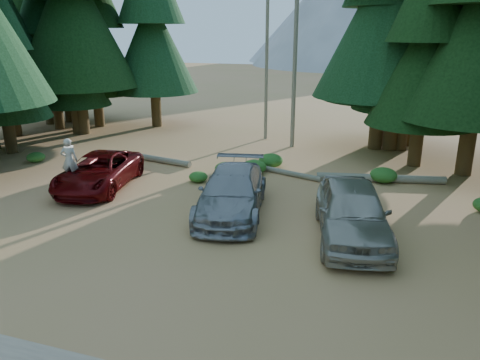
# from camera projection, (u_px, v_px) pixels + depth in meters

# --- Properties ---
(ground) EXTENTS (160.00, 160.00, 0.00)m
(ground) POSITION_uv_depth(u_px,v_px,m) (164.00, 252.00, 14.13)
(ground) COLOR #B18A4B
(ground) RESTS_ON ground
(forest_belt_north) EXTENTS (36.00, 7.00, 22.00)m
(forest_belt_north) POSITION_uv_depth(u_px,v_px,m) (280.00, 144.00, 27.69)
(forest_belt_north) COLOR black
(forest_belt_north) RESTS_ON ground
(snag_front) EXTENTS (0.24, 0.24, 12.00)m
(snag_front) POSITION_uv_depth(u_px,v_px,m) (296.00, 38.00, 25.17)
(snag_front) COLOR #716C5A
(snag_front) RESTS_ON ground
(snag_back) EXTENTS (0.20, 0.20, 10.00)m
(snag_back) POSITION_uv_depth(u_px,v_px,m) (267.00, 55.00, 27.43)
(snag_back) COLOR #716C5A
(snag_back) RESTS_ON ground
(red_pickup) EXTENTS (3.31, 5.56, 1.45)m
(red_pickup) POSITION_uv_depth(u_px,v_px,m) (99.00, 171.00, 19.71)
(red_pickup) COLOR #540708
(red_pickup) RESTS_ON ground
(silver_minivan_center) EXTENTS (3.31, 5.88, 1.61)m
(silver_minivan_center) POSITION_uv_depth(u_px,v_px,m) (232.00, 192.00, 16.92)
(silver_minivan_center) COLOR gray
(silver_minivan_center) RESTS_ON ground
(silver_minivan_right) EXTENTS (3.22, 5.69, 1.83)m
(silver_minivan_right) POSITION_uv_depth(u_px,v_px,m) (352.00, 211.00, 14.83)
(silver_minivan_right) COLOR #A8A395
(silver_minivan_right) RESTS_ON ground
(frisbee_player) EXTENTS (0.78, 0.65, 1.82)m
(frisbee_player) POSITION_uv_depth(u_px,v_px,m) (69.00, 160.00, 18.77)
(frisbee_player) COLOR beige
(frisbee_player) RESTS_ON ground
(log_left) EXTENTS (4.33, 1.19, 0.31)m
(log_left) POSITION_uv_depth(u_px,v_px,m) (155.00, 159.00, 23.81)
(log_left) COLOR #716C5A
(log_left) RESTS_ON ground
(log_mid) EXTENTS (2.93, 1.20, 0.25)m
(log_mid) POSITION_uv_depth(u_px,v_px,m) (292.00, 174.00, 21.44)
(log_mid) COLOR #716C5A
(log_mid) RESTS_ON ground
(log_right) EXTENTS (5.50, 1.46, 0.35)m
(log_right) POSITION_uv_depth(u_px,v_px,m) (380.00, 178.00, 20.60)
(log_right) COLOR #716C5A
(log_right) RESTS_ON ground
(shrub_far_left) EXTENTS (0.85, 0.85, 0.47)m
(shrub_far_left) POSITION_uv_depth(u_px,v_px,m) (97.00, 168.00, 21.94)
(shrub_far_left) COLOR #1D5C1B
(shrub_far_left) RESTS_ON ground
(shrub_left) EXTENTS (0.83, 0.83, 0.46)m
(shrub_left) POSITION_uv_depth(u_px,v_px,m) (198.00, 177.00, 20.63)
(shrub_left) COLOR #1D5C1B
(shrub_left) RESTS_ON ground
(shrub_center_left) EXTENTS (1.03, 1.03, 0.57)m
(shrub_center_left) POSITION_uv_depth(u_px,v_px,m) (226.00, 168.00, 21.71)
(shrub_center_left) COLOR #1D5C1B
(shrub_center_left) RESTS_ON ground
(shrub_center_right) EXTENTS (1.16, 1.16, 0.64)m
(shrub_center_right) POSITION_uv_depth(u_px,v_px,m) (254.00, 167.00, 21.80)
(shrub_center_right) COLOR #1D5C1B
(shrub_center_right) RESTS_ON ground
(shrub_right) EXTENTS (1.19, 1.19, 0.66)m
(shrub_right) POSITION_uv_depth(u_px,v_px,m) (271.00, 160.00, 22.86)
(shrub_right) COLOR #1D5C1B
(shrub_right) RESTS_ON ground
(shrub_far_right) EXTENTS (1.18, 1.18, 0.65)m
(shrub_far_right) POSITION_uv_depth(u_px,v_px,m) (383.00, 175.00, 20.56)
(shrub_far_right) COLOR #1D5C1B
(shrub_far_right) RESTS_ON ground
(shrub_edge_west) EXTENTS (0.91, 0.91, 0.50)m
(shrub_edge_west) POSITION_uv_depth(u_px,v_px,m) (36.00, 157.00, 23.72)
(shrub_edge_west) COLOR #1D5C1B
(shrub_edge_west) RESTS_ON ground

